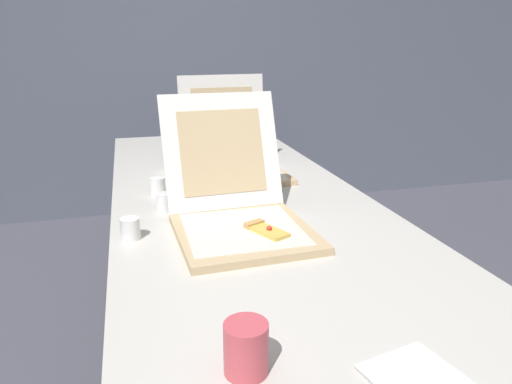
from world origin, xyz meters
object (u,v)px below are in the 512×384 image
cup_white_far (170,163)px  cup_printed_front (246,348)px  cup_white_near_center (165,203)px  cup_white_near_left (130,229)px  napkin_pile (419,381)px  pizza_box_middle (233,161)px  cup_white_mid (158,186)px  pizza_box_front (239,213)px  table (238,205)px

cup_white_far → cup_printed_front: bearing=-90.1°
cup_white_near_center → cup_printed_front: cup_printed_front is taller
cup_white_near_left → napkin_pile: bearing=-58.9°
pizza_box_middle → cup_white_mid: pizza_box_middle is taller
pizza_box_front → cup_printed_front: 0.64m
cup_white_near_center → cup_white_far: bearing=82.8°
pizza_box_front → pizza_box_middle: size_ratio=1.21×
pizza_box_middle → napkin_pile: pizza_box_middle is taller
cup_printed_front → cup_white_mid: bearing=94.1°
cup_white_far → napkin_pile: size_ratio=0.36×
cup_white_near_center → cup_white_near_left: 0.24m
cup_white_mid → cup_printed_front: (0.07, -1.05, 0.02)m
pizza_box_front → cup_white_mid: pizza_box_front is taller
table → cup_white_near_left: bearing=-139.8°
cup_white_near_left → napkin_pile: (0.45, -0.75, -0.03)m
cup_white_mid → cup_printed_front: bearing=-85.9°
cup_white_near_center → cup_white_far: 0.54m
cup_white_mid → pizza_box_middle: bearing=30.1°
pizza_box_middle → cup_white_near_left: (-0.44, -0.60, -0.03)m
cup_white_near_center → cup_printed_front: bearing=-85.5°
table → cup_white_near_center: 0.32m
cup_white_near_left → napkin_pile: 0.87m
table → cup_white_near_left: (-0.39, -0.33, 0.08)m
table → cup_printed_front: bearing=-102.4°
pizza_box_middle → cup_white_mid: bearing=-153.8°
pizza_box_middle → cup_white_far: bearing=146.0°
table → cup_white_near_center: cup_white_near_center is taller
cup_white_near_center → napkin_pile: 1.01m
pizza_box_front → cup_white_near_left: 0.32m
napkin_pile → cup_white_far: bearing=100.2°
pizza_box_front → napkin_pile: pizza_box_front is taller
cup_white_near_center → cup_printed_front: size_ratio=0.68×
table → napkin_pile: napkin_pile is taller
table → cup_white_mid: cup_white_mid is taller
cup_white_near_center → napkin_pile: cup_white_near_center is taller
cup_white_near_left → cup_printed_front: cup_printed_front is taller
table → cup_white_far: (-0.21, 0.41, 0.08)m
cup_white_far → cup_printed_front: (-0.00, -1.39, 0.02)m
cup_white_near_center → cup_white_near_left: bearing=-118.9°
pizza_box_middle → cup_white_near_left: bearing=-130.1°
cup_printed_front → cup_white_near_left: bearing=105.7°
pizza_box_middle → cup_white_near_center: (-0.32, -0.39, -0.03)m
cup_white_mid → cup_white_far: 0.35m
napkin_pile → table: bearing=93.0°
cup_white_near_center → napkin_pile: size_ratio=0.36×
cup_white_far → cup_white_mid: bearing=-102.6°
cup_white_near_center → pizza_box_front: bearing=-47.6°
pizza_box_front → cup_white_mid: bearing=114.2°
pizza_box_front → pizza_box_middle: (0.12, 0.61, 0.00)m
pizza_box_front → cup_white_near_left: bearing=174.6°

